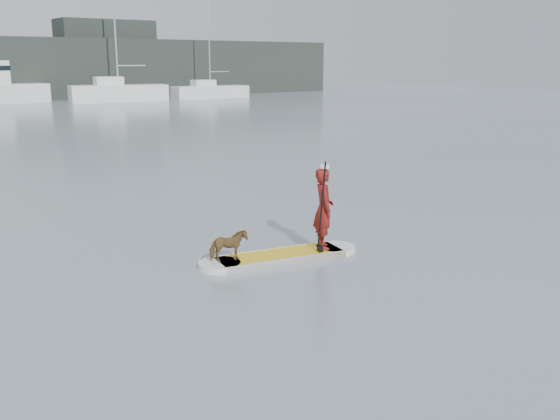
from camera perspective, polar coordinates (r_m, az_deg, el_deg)
ground at (r=15.32m, az=-5.56°, el=-0.90°), size 140.00×140.00×0.00m
paddleboard at (r=12.21m, az=-0.00°, el=-4.29°), size 3.25×1.28×0.12m
paddler at (r=12.40m, az=4.01°, el=0.13°), size 0.62×0.71×1.62m
white_cap at (r=12.23m, az=4.07°, el=3.99°), size 0.22×0.22×0.07m
dog at (r=11.72m, az=-4.75°, el=-3.29°), size 0.75×0.46×0.59m
paddle at (r=12.13m, az=3.79°, el=-0.83°), size 0.10×0.30×2.00m
sailboat_e at (r=61.83m, az=-14.60°, el=10.42°), size 9.26×4.39×12.89m
sailboat_f at (r=65.80m, az=-6.43°, el=10.81°), size 8.03×2.91×11.80m
shore_building_east at (r=71.51m, az=-15.53°, el=13.19°), size 10.00×4.00×8.00m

